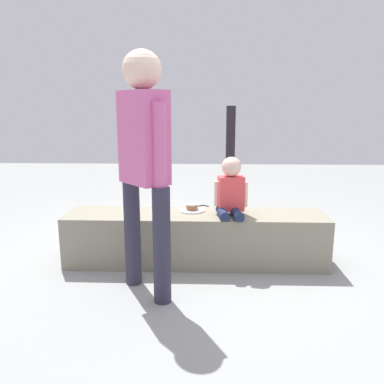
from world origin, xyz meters
name	(u,v)px	position (x,y,z in m)	size (l,w,h in m)	color
ground_plane	(195,262)	(0.00, 0.00, 0.00)	(12.00, 12.00, 0.00)	gray
concrete_ledge	(195,238)	(0.00, 0.00, 0.22)	(2.19, 0.46, 0.43)	gray
child_seated	(231,190)	(0.29, -0.03, 0.65)	(0.28, 0.33, 0.48)	#1B264B
adult_standing	(144,153)	(-0.33, -0.57, 1.01)	(0.38, 0.40, 1.68)	#2C293C
cake_plate	(192,209)	(-0.03, 0.08, 0.45)	(0.22, 0.22, 0.07)	white
gift_bag	(168,230)	(-0.28, 0.46, 0.14)	(0.23, 0.12, 0.31)	#59C6B2
railing_post	(230,175)	(0.37, 1.45, 0.52)	(0.36, 0.36, 1.33)	black
water_bottle_near_gift	(125,225)	(-0.76, 0.73, 0.10)	(0.07, 0.07, 0.23)	silver
party_cup_red	(230,231)	(0.34, 0.71, 0.05)	(0.07, 0.07, 0.10)	red
cake_box_white	(252,218)	(0.62, 1.12, 0.07)	(0.33, 0.28, 0.15)	white
handbag_black_leather	(203,224)	(0.06, 0.76, 0.10)	(0.33, 0.15, 0.32)	black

